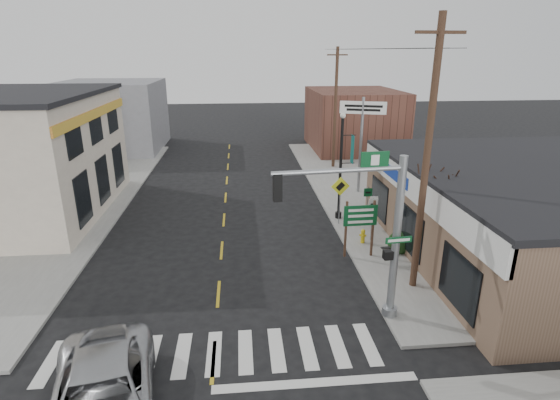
{
  "coord_description": "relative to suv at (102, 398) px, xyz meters",
  "views": [
    {
      "loc": [
        1.01,
        -11.29,
        9.13
      ],
      "look_at": [
        2.74,
        7.04,
        2.8
      ],
      "focal_mm": 28.0,
      "sensor_mm": 36.0,
      "label": 1
    }
  ],
  "objects": [
    {
      "name": "fire_hydrant",
      "position": [
        9.57,
        10.01,
        -0.27
      ],
      "size": [
        0.22,
        0.22,
        0.71
      ],
      "rotation": [
        0.0,
        0.0,
        -0.33
      ],
      "color": "gold",
      "rests_on": "sidewalk_right"
    },
    {
      "name": "suv",
      "position": [
        0.0,
        0.0,
        0.0
      ],
      "size": [
        3.7,
        6.08,
        1.58
      ],
      "primitive_type": "imported",
      "rotation": [
        0.0,
        0.0,
        0.2
      ],
      "color": "#AEB0B4",
      "rests_on": "ground"
    },
    {
      "name": "utility_pole_near",
      "position": [
        10.48,
        5.81,
        4.59
      ],
      "size": [
        1.78,
        0.27,
        10.24
      ],
      "rotation": [
        0.0,
        0.0,
        0.03
      ],
      "color": "#413420",
      "rests_on": "sidewalk_right"
    },
    {
      "name": "shrub_front",
      "position": [
        12.07,
        4.88,
        -0.14
      ],
      "size": [
        1.39,
        1.39,
        1.04
      ],
      "primitive_type": "ellipsoid",
      "color": "#1C3316",
      "rests_on": "sidewalk_right"
    },
    {
      "name": "shrub_back",
      "position": [
        11.03,
        8.92,
        -0.24
      ],
      "size": [
        1.11,
        1.11,
        0.83
      ],
      "primitive_type": "ellipsoid",
      "color": "black",
      "rests_on": "sidewalk_right"
    },
    {
      "name": "dance_center_sign",
      "position": [
        11.54,
        18.17,
        4.08
      ],
      "size": [
        2.93,
        0.18,
        6.22
      ],
      "rotation": [
        0.0,
        0.0,
        -0.33
      ],
      "color": "gray",
      "rests_on": "sidewalk_right"
    },
    {
      "name": "guide_sign",
      "position": [
        8.96,
        8.57,
        1.09
      ],
      "size": [
        1.53,
        0.13,
        2.68
      ],
      "rotation": [
        0.0,
        0.0,
        0.03
      ],
      "color": "#4A3122",
      "rests_on": "sidewalk_right"
    },
    {
      "name": "center_line",
      "position": [
        2.66,
        10.07,
        -0.78
      ],
      "size": [
        0.12,
        56.0,
        0.01
      ],
      "primitive_type": "cube",
      "color": "gold",
      "rests_on": "ground"
    },
    {
      "name": "traffic_signal_pole",
      "position": [
        8.14,
        3.87,
        2.92
      ],
      "size": [
        4.75,
        0.38,
        6.01
      ],
      "rotation": [
        0.0,
        0.0,
        0.09
      ],
      "color": "gray",
      "rests_on": "sidewalk_right"
    },
    {
      "name": "thrift_store",
      "position": [
        17.16,
        8.07,
        1.21
      ],
      "size": [
        12.0,
        14.0,
        4.0
      ],
      "primitive_type": "cube",
      "color": "brown",
      "rests_on": "ground"
    },
    {
      "name": "utility_pole_far",
      "position": [
        11.25,
        24.91,
        4.1
      ],
      "size": [
        1.61,
        0.24,
        9.28
      ],
      "rotation": [
        0.0,
        0.0,
        0.09
      ],
      "color": "#3B311E",
      "rests_on": "sidewalk_right"
    },
    {
      "name": "crosswalk",
      "position": [
        2.66,
        2.47,
        -0.78
      ],
      "size": [
        11.0,
        2.2,
        0.01
      ],
      "primitive_type": "cube",
      "color": "silver",
      "rests_on": "ground"
    },
    {
      "name": "sidewalk_right",
      "position": [
        11.66,
        15.07,
        -0.72
      ],
      "size": [
        6.0,
        38.0,
        0.13
      ],
      "primitive_type": "cube",
      "color": "gray",
      "rests_on": "ground"
    },
    {
      "name": "bare_tree",
      "position": [
        11.86,
        7.59,
        3.44
      ],
      "size": [
        2.6,
        2.6,
        5.2
      ],
      "rotation": [
        0.0,
        0.0,
        -0.37
      ],
      "color": "black",
      "rests_on": "sidewalk_right"
    },
    {
      "name": "bldg_distant_left",
      "position": [
        -8.34,
        34.07,
        2.41
      ],
      "size": [
        9.0,
        10.0,
        6.4
      ],
      "primitive_type": "cube",
      "color": "gray",
      "rests_on": "ground"
    },
    {
      "name": "lamp_post",
      "position": [
        9.19,
        13.46,
        2.77
      ],
      "size": [
        0.77,
        0.6,
        5.91
      ],
      "rotation": [
        0.0,
        0.0,
        0.04
      ],
      "color": "black",
      "rests_on": "sidewalk_right"
    },
    {
      "name": "ped_crossing_sign",
      "position": [
        8.96,
        12.58,
        1.17
      ],
      "size": [
        1.03,
        0.07,
        2.66
      ],
      "rotation": [
        0.0,
        0.0,
        0.07
      ],
      "color": "gray",
      "rests_on": "sidewalk_right"
    },
    {
      "name": "sidewalk_left",
      "position": [
        -6.34,
        15.07,
        -0.72
      ],
      "size": [
        6.0,
        38.0,
        0.13
      ],
      "primitive_type": "cube",
      "color": "gray",
      "rests_on": "ground"
    },
    {
      "name": "ground",
      "position": [
        2.66,
        2.07,
        -0.79
      ],
      "size": [
        140.0,
        140.0,
        0.0
      ],
      "primitive_type": "plane",
      "color": "black",
      "rests_on": "ground"
    },
    {
      "name": "bldg_distant_right",
      "position": [
        14.66,
        32.07,
        2.01
      ],
      "size": [
        8.0,
        10.0,
        5.6
      ],
      "primitive_type": "cube",
      "color": "brown",
      "rests_on": "ground"
    }
  ]
}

